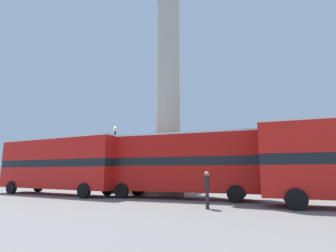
{
  "coord_description": "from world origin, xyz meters",
  "views": [
    {
      "loc": [
        9.36,
        -20.08,
        1.78
      ],
      "look_at": [
        0.0,
        0.0,
        5.63
      ],
      "focal_mm": 28.0,
      "sensor_mm": 36.0,
      "label": 1
    }
  ],
  "objects_px": {
    "street_lamp": "(114,156)",
    "pedestrian_near_lamp": "(207,187)",
    "bus_a": "(60,163)",
    "bus_c": "(180,163)",
    "monument_column": "(168,96)"
  },
  "relations": [
    {
      "from": "monument_column",
      "to": "pedestrian_near_lamp",
      "type": "bearing_deg",
      "value": -53.2
    },
    {
      "from": "bus_a",
      "to": "street_lamp",
      "type": "distance_m",
      "value": 4.28
    },
    {
      "from": "monument_column",
      "to": "bus_a",
      "type": "distance_m",
      "value": 10.48
    },
    {
      "from": "pedestrian_near_lamp",
      "to": "bus_a",
      "type": "bearing_deg",
      "value": 69.07
    },
    {
      "from": "monument_column",
      "to": "bus_c",
      "type": "xyz_separation_m",
      "value": [
        2.52,
        -3.5,
        -5.9
      ]
    },
    {
      "from": "street_lamp",
      "to": "pedestrian_near_lamp",
      "type": "bearing_deg",
      "value": -29.3
    },
    {
      "from": "monument_column",
      "to": "bus_a",
      "type": "bearing_deg",
      "value": -147.12
    },
    {
      "from": "monument_column",
      "to": "street_lamp",
      "type": "bearing_deg",
      "value": -152.1
    },
    {
      "from": "monument_column",
      "to": "street_lamp",
      "type": "height_order",
      "value": "monument_column"
    },
    {
      "from": "bus_c",
      "to": "pedestrian_near_lamp",
      "type": "distance_m",
      "value": 5.15
    },
    {
      "from": "bus_a",
      "to": "bus_c",
      "type": "relative_size",
      "value": 1.04
    },
    {
      "from": "street_lamp",
      "to": "monument_column",
      "type": "bearing_deg",
      "value": 27.9
    },
    {
      "from": "bus_a",
      "to": "pedestrian_near_lamp",
      "type": "distance_m",
      "value": 13.21
    },
    {
      "from": "street_lamp",
      "to": "pedestrian_near_lamp",
      "type": "xyz_separation_m",
      "value": [
        9.52,
        -5.34,
        -1.99
      ]
    },
    {
      "from": "bus_a",
      "to": "pedestrian_near_lamp",
      "type": "bearing_deg",
      "value": -10.04
    }
  ]
}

